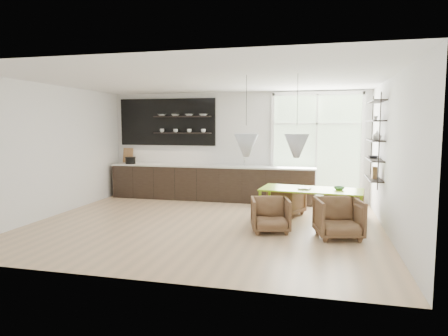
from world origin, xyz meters
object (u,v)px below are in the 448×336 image
at_px(armchair_back_left, 287,201).
at_px(wire_stool, 261,207).
at_px(armchair_front_right, 338,218).
at_px(armchair_back_right, 344,203).
at_px(dining_table, 311,191).
at_px(armchair_front_left, 270,215).

distance_m(armchair_back_left, wire_stool, 0.87).
xyz_separation_m(armchair_front_right, wire_stool, (-1.54, 0.93, -0.06)).
relative_size(armchair_back_right, wire_stool, 1.49).
distance_m(dining_table, armchair_back_right, 1.12).
xyz_separation_m(armchair_back_left, armchair_front_left, (-0.18, -1.52, 0.01)).
bearing_deg(armchair_back_left, armchair_front_left, 109.05).
xyz_separation_m(dining_table, armchair_front_left, (-0.73, -0.73, -0.36)).
bearing_deg(armchair_front_right, armchair_back_left, 109.28).
relative_size(armchair_back_right, armchair_front_left, 0.98).
bearing_deg(dining_table, armchair_back_right, 55.66).
relative_size(armchair_back_left, armchair_front_right, 0.87).
xyz_separation_m(dining_table, armchair_back_left, (-0.56, 0.79, -0.37)).
height_order(armchair_front_right, wire_stool, armchair_front_right).
relative_size(armchair_back_left, armchair_back_right, 0.98).
bearing_deg(armchair_front_left, armchair_back_left, 69.54).
bearing_deg(dining_table, wire_stool, -177.22).
distance_m(dining_table, armchair_front_left, 1.10).
height_order(armchair_back_left, armchair_back_right, armchair_back_right).
bearing_deg(wire_stool, armchair_back_left, 56.49).
bearing_deg(armchair_back_left, armchair_front_right, 148.34).
distance_m(armchair_back_right, armchair_front_right, 1.68).
height_order(dining_table, armchair_back_left, dining_table).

